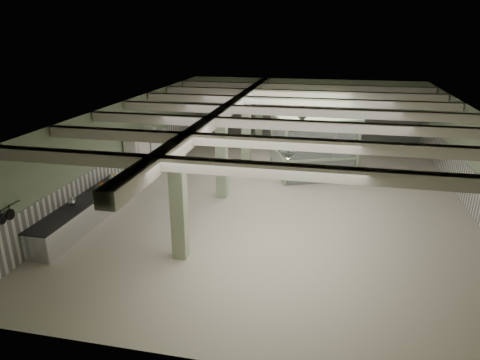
% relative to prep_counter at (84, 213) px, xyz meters
% --- Properties ---
extents(floor, '(20.00, 20.00, 0.00)m').
position_rel_prep_counter_xyz_m(floor, '(6.54, 4.60, -0.46)').
color(floor, beige).
rests_on(floor, ground).
extents(ceiling, '(14.00, 20.00, 0.02)m').
position_rel_prep_counter_xyz_m(ceiling, '(6.54, 4.60, 3.14)').
color(ceiling, silver).
rests_on(ceiling, wall_back).
extents(wall_back, '(14.00, 0.02, 3.60)m').
position_rel_prep_counter_xyz_m(wall_back, '(6.54, 14.60, 1.34)').
color(wall_back, '#9AAA88').
rests_on(wall_back, floor).
extents(wall_front, '(14.00, 0.02, 3.60)m').
position_rel_prep_counter_xyz_m(wall_front, '(6.54, -5.40, 1.34)').
color(wall_front, '#9AAA88').
rests_on(wall_front, floor).
extents(wall_left, '(0.02, 20.00, 3.60)m').
position_rel_prep_counter_xyz_m(wall_left, '(-0.46, 4.60, 1.34)').
color(wall_left, '#9AAA88').
rests_on(wall_left, floor).
extents(wall_right, '(0.02, 20.00, 3.60)m').
position_rel_prep_counter_xyz_m(wall_right, '(13.54, 4.60, 1.34)').
color(wall_right, '#9AAA88').
rests_on(wall_right, floor).
extents(wainscot_left, '(0.05, 19.90, 1.50)m').
position_rel_prep_counter_xyz_m(wainscot_left, '(-0.43, 4.60, 0.29)').
color(wainscot_left, white).
rests_on(wainscot_left, floor).
extents(wainscot_right, '(0.05, 19.90, 1.50)m').
position_rel_prep_counter_xyz_m(wainscot_right, '(13.52, 4.60, 0.29)').
color(wainscot_right, white).
rests_on(wainscot_right, floor).
extents(wainscot_back, '(13.90, 0.05, 1.50)m').
position_rel_prep_counter_xyz_m(wainscot_back, '(6.54, 14.58, 0.29)').
color(wainscot_back, white).
rests_on(wainscot_back, floor).
extents(girder, '(0.45, 19.90, 0.40)m').
position_rel_prep_counter_xyz_m(girder, '(4.04, 4.60, 2.92)').
color(girder, beige).
rests_on(girder, ceiling).
extents(beam_a, '(13.90, 0.35, 0.32)m').
position_rel_prep_counter_xyz_m(beam_a, '(6.54, -2.90, 2.96)').
color(beam_a, beige).
rests_on(beam_a, ceiling).
extents(beam_b, '(13.90, 0.35, 0.32)m').
position_rel_prep_counter_xyz_m(beam_b, '(6.54, -0.40, 2.96)').
color(beam_b, beige).
rests_on(beam_b, ceiling).
extents(beam_c, '(13.90, 0.35, 0.32)m').
position_rel_prep_counter_xyz_m(beam_c, '(6.54, 2.10, 2.96)').
color(beam_c, beige).
rests_on(beam_c, ceiling).
extents(beam_d, '(13.90, 0.35, 0.32)m').
position_rel_prep_counter_xyz_m(beam_d, '(6.54, 4.60, 2.96)').
color(beam_d, beige).
rests_on(beam_d, ceiling).
extents(beam_e, '(13.90, 0.35, 0.32)m').
position_rel_prep_counter_xyz_m(beam_e, '(6.54, 7.10, 2.96)').
color(beam_e, beige).
rests_on(beam_e, ceiling).
extents(beam_f, '(13.90, 0.35, 0.32)m').
position_rel_prep_counter_xyz_m(beam_f, '(6.54, 9.60, 2.96)').
color(beam_f, beige).
rests_on(beam_f, ceiling).
extents(beam_g, '(13.90, 0.35, 0.32)m').
position_rel_prep_counter_xyz_m(beam_g, '(6.54, 12.10, 2.96)').
color(beam_g, beige).
rests_on(beam_g, ceiling).
extents(column_a, '(0.42, 0.42, 3.60)m').
position_rel_prep_counter_xyz_m(column_a, '(4.04, -1.40, 1.34)').
color(column_a, '#A2AF8D').
rests_on(column_a, floor).
extents(column_b, '(0.42, 0.42, 3.60)m').
position_rel_prep_counter_xyz_m(column_b, '(4.04, 3.60, 1.34)').
color(column_b, '#A2AF8D').
rests_on(column_b, floor).
extents(column_c, '(0.42, 0.42, 3.60)m').
position_rel_prep_counter_xyz_m(column_c, '(4.04, 8.60, 1.34)').
color(column_c, '#A2AF8D').
rests_on(column_c, floor).
extents(column_d, '(0.42, 0.42, 3.60)m').
position_rel_prep_counter_xyz_m(column_d, '(4.04, 12.60, 1.34)').
color(column_d, '#A2AF8D').
rests_on(column_d, floor).
extents(hook_rail, '(0.02, 1.20, 0.02)m').
position_rel_prep_counter_xyz_m(hook_rail, '(-0.39, -3.00, 1.39)').
color(hook_rail, black).
rests_on(hook_rail, wall_left).
extents(pendant_front, '(0.44, 0.44, 0.22)m').
position_rel_prep_counter_xyz_m(pendant_front, '(7.04, -0.40, 2.59)').
color(pendant_front, '#304032').
rests_on(pendant_front, ceiling).
extents(pendant_mid, '(0.44, 0.44, 0.22)m').
position_rel_prep_counter_xyz_m(pendant_mid, '(7.04, 5.10, 2.59)').
color(pendant_mid, '#304032').
rests_on(pendant_mid, ceiling).
extents(pendant_back, '(0.44, 0.44, 0.22)m').
position_rel_prep_counter_xyz_m(pendant_back, '(7.04, 10.10, 2.59)').
color(pendant_back, '#304032').
rests_on(pendant_back, ceiling).
extents(prep_counter, '(0.94, 5.38, 0.91)m').
position_rel_prep_counter_xyz_m(prep_counter, '(0.00, 0.00, 0.00)').
color(prep_counter, silver).
rests_on(prep_counter, floor).
extents(pitcher_near, '(0.28, 0.30, 0.31)m').
position_rel_prep_counter_xyz_m(pitcher_near, '(-0.07, -0.47, 0.59)').
color(pitcher_near, silver).
rests_on(pitcher_near, prep_counter).
extents(pitcher_far, '(0.22, 0.25, 0.30)m').
position_rel_prep_counter_xyz_m(pitcher_far, '(0.04, 2.03, 0.59)').
color(pitcher_far, silver).
rests_on(pitcher_far, prep_counter).
extents(veg_colander, '(0.50, 0.50, 0.22)m').
position_rel_prep_counter_xyz_m(veg_colander, '(0.02, 1.27, 0.55)').
color(veg_colander, '#404045').
rests_on(veg_colander, prep_counter).
extents(orange_bowl, '(0.29, 0.29, 0.09)m').
position_rel_prep_counter_xyz_m(orange_bowl, '(-0.11, 2.41, 0.48)').
color(orange_bowl, '#B2B2B7').
rests_on(orange_bowl, prep_counter).
extents(skillet_near, '(0.04, 0.29, 0.29)m').
position_rel_prep_counter_xyz_m(skillet_near, '(-0.34, -3.22, 1.17)').
color(skillet_near, black).
rests_on(skillet_near, hook_rail).
extents(skillet_far, '(0.04, 0.31, 0.31)m').
position_rel_prep_counter_xyz_m(skillet_far, '(-0.34, -2.90, 1.17)').
color(skillet_far, black).
rests_on(skillet_far, hook_rail).
extents(walkin_cooler, '(0.96, 2.25, 2.07)m').
position_rel_prep_counter_xyz_m(walkin_cooler, '(-0.08, 5.15, 0.57)').
color(walkin_cooler, white).
rests_on(walkin_cooler, floor).
extents(guard_booth, '(4.31, 4.00, 2.83)m').
position_rel_prep_counter_xyz_m(guard_booth, '(7.45, 7.26, 1.42)').
color(guard_booth, '#93A886').
rests_on(guard_booth, floor).
extents(filing_cabinet, '(0.41, 0.56, 1.17)m').
position_rel_prep_counter_xyz_m(filing_cabinet, '(9.39, 7.14, 0.13)').
color(filing_cabinet, '#5E5E4E').
rests_on(filing_cabinet, floor).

